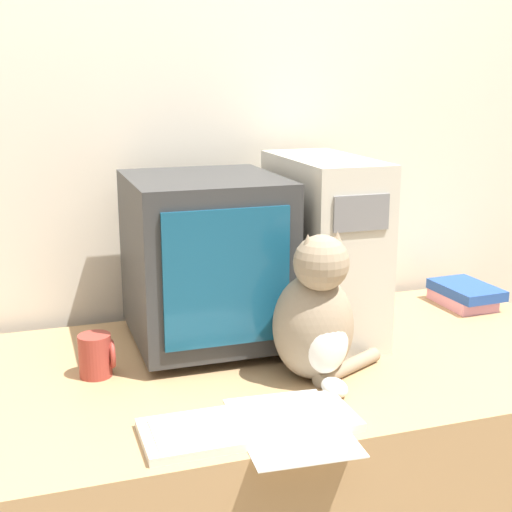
{
  "coord_description": "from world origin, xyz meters",
  "views": [
    {
      "loc": [
        -0.52,
        -1.1,
        1.44
      ],
      "look_at": [
        -0.0,
        0.44,
        1.02
      ],
      "focal_mm": 50.0,
      "sensor_mm": 36.0,
      "label": 1
    }
  ],
  "objects_px": {
    "mug": "(97,355)",
    "pen": "(172,423)",
    "crt_monitor": "(205,259)",
    "computer_tower": "(323,247)",
    "book_stack": "(464,294)",
    "cat": "(316,318)",
    "keyboard": "(250,425)"
  },
  "relations": [
    {
      "from": "book_stack",
      "to": "pen",
      "type": "distance_m",
      "value": 1.1
    },
    {
      "from": "cat",
      "to": "computer_tower",
      "type": "bearing_deg",
      "value": 59.75
    },
    {
      "from": "crt_monitor",
      "to": "computer_tower",
      "type": "bearing_deg",
      "value": -2.14
    },
    {
      "from": "crt_monitor",
      "to": "mug",
      "type": "height_order",
      "value": "crt_monitor"
    },
    {
      "from": "crt_monitor",
      "to": "computer_tower",
      "type": "distance_m",
      "value": 0.32
    },
    {
      "from": "crt_monitor",
      "to": "mug",
      "type": "relative_size",
      "value": 4.33
    },
    {
      "from": "crt_monitor",
      "to": "book_stack",
      "type": "bearing_deg",
      "value": 3.99
    },
    {
      "from": "computer_tower",
      "to": "cat",
      "type": "height_order",
      "value": "computer_tower"
    },
    {
      "from": "keyboard",
      "to": "cat",
      "type": "relative_size",
      "value": 1.23
    },
    {
      "from": "crt_monitor",
      "to": "pen",
      "type": "distance_m",
      "value": 0.5
    },
    {
      "from": "crt_monitor",
      "to": "mug",
      "type": "distance_m",
      "value": 0.36
    },
    {
      "from": "computer_tower",
      "to": "pen",
      "type": "relative_size",
      "value": 3.77
    },
    {
      "from": "mug",
      "to": "pen",
      "type": "bearing_deg",
      "value": -68.81
    },
    {
      "from": "cat",
      "to": "crt_monitor",
      "type": "bearing_deg",
      "value": 116.98
    },
    {
      "from": "crt_monitor",
      "to": "cat",
      "type": "relative_size",
      "value": 1.25
    },
    {
      "from": "computer_tower",
      "to": "keyboard",
      "type": "xyz_separation_m",
      "value": [
        -0.35,
        -0.47,
        -0.23
      ]
    },
    {
      "from": "crt_monitor",
      "to": "keyboard",
      "type": "height_order",
      "value": "crt_monitor"
    },
    {
      "from": "cat",
      "to": "book_stack",
      "type": "height_order",
      "value": "cat"
    },
    {
      "from": "keyboard",
      "to": "cat",
      "type": "distance_m",
      "value": 0.31
    },
    {
      "from": "crt_monitor",
      "to": "cat",
      "type": "xyz_separation_m",
      "value": [
        0.18,
        -0.3,
        -0.08
      ]
    },
    {
      "from": "pen",
      "to": "mug",
      "type": "xyz_separation_m",
      "value": [
        -0.11,
        0.29,
        0.05
      ]
    },
    {
      "from": "computer_tower",
      "to": "pen",
      "type": "bearing_deg",
      "value": -140.87
    },
    {
      "from": "computer_tower",
      "to": "cat",
      "type": "relative_size",
      "value": 1.36
    },
    {
      "from": "keyboard",
      "to": "book_stack",
      "type": "bearing_deg",
      "value": 32.18
    },
    {
      "from": "crt_monitor",
      "to": "pen",
      "type": "height_order",
      "value": "crt_monitor"
    },
    {
      "from": "cat",
      "to": "book_stack",
      "type": "bearing_deg",
      "value": 24.62
    },
    {
      "from": "keyboard",
      "to": "cat",
      "type": "xyz_separation_m",
      "value": [
        0.22,
        0.18,
        0.14
      ]
    },
    {
      "from": "keyboard",
      "to": "pen",
      "type": "relative_size",
      "value": 3.4
    },
    {
      "from": "keyboard",
      "to": "mug",
      "type": "relative_size",
      "value": 4.25
    },
    {
      "from": "computer_tower",
      "to": "keyboard",
      "type": "relative_size",
      "value": 1.11
    },
    {
      "from": "book_stack",
      "to": "pen",
      "type": "height_order",
      "value": "book_stack"
    },
    {
      "from": "keyboard",
      "to": "pen",
      "type": "distance_m",
      "value": 0.16
    }
  ]
}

